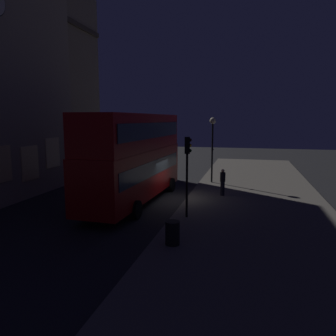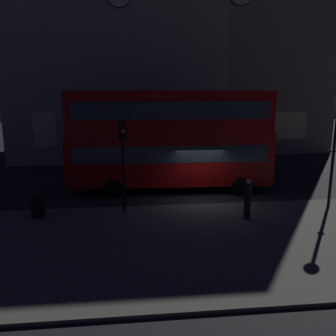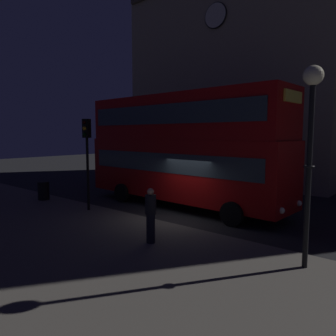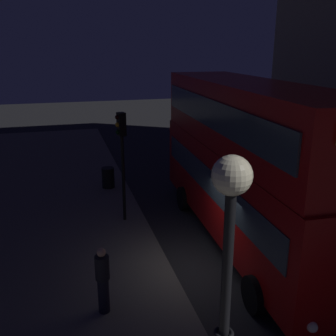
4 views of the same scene
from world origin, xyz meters
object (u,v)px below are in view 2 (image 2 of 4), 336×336
street_lamp (336,126)px  litter_bin (38,206)px  double_decker_bus (170,136)px  pedestrian (248,198)px  traffic_light_near_kerb (123,148)px

street_lamp → litter_bin: 13.96m
double_decker_bus → litter_bin: (-6.31, -3.89, -2.46)m
pedestrian → double_decker_bus: bearing=-148.8°
traffic_light_near_kerb → pedestrian: 5.87m
double_decker_bus → pedestrian: 6.22m
pedestrian → street_lamp: bearing=108.2°
traffic_light_near_kerb → pedestrian: size_ratio=2.34×
street_lamp → pedestrian: street_lamp is taller
double_decker_bus → street_lamp: 8.30m
pedestrian → litter_bin: (-9.12, 1.28, -0.44)m
double_decker_bus → street_lamp: (7.24, -3.95, 0.88)m
street_lamp → double_decker_bus: bearing=151.4°
street_lamp → traffic_light_near_kerb: bearing=178.9°
pedestrian → litter_bin: bearing=-95.2°
pedestrian → traffic_light_near_kerb: bearing=-102.0°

